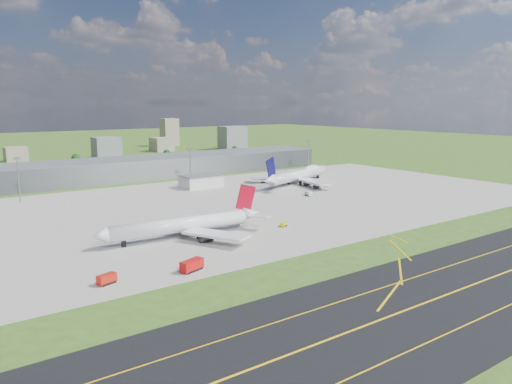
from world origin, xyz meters
TOP-DOWN VIEW (x-y plane):
  - ground at (0.00, 150.00)m, footprint 1400.00×1400.00m
  - taxiway at (0.00, -110.00)m, footprint 1400.00×60.00m
  - apron at (10.00, 40.00)m, footprint 360.00×190.00m
  - terminal at (0.00, 165.00)m, footprint 300.00×42.00m
  - ops_building at (10.00, 100.00)m, footprint 26.00×16.00m
  - mast_west at (-100.00, 115.00)m, footprint 3.50×2.00m
  - mast_center at (10.00, 115.00)m, footprint 3.50×2.00m
  - mast_east at (120.00, 115.00)m, footprint 3.50×2.00m
  - airliner_red_twin at (-58.56, -7.30)m, footprint 75.25×58.54m
  - airliner_blue_quad at (74.52, 73.86)m, footprint 81.54×62.40m
  - fire_truck at (-77.64, -46.56)m, footprint 9.39×5.92m
  - crash_tender at (-105.38, -41.82)m, footprint 6.65×4.33m
  - tug_yellow at (-13.48, -16.99)m, footprint 4.36×3.67m
  - van_white_near at (47.37, 33.64)m, footprint 3.27×5.61m
  - van_white_far at (70.51, 42.33)m, footprint 4.86×4.33m
  - bldg_cw at (-60.00, 340.00)m, footprint 20.00×18.00m
  - bldg_c at (20.00, 310.00)m, footprint 26.00×20.00m
  - bldg_ce at (100.00, 350.00)m, footprint 22.00×24.00m
  - bldg_e at (180.00, 320.00)m, footprint 30.00×22.00m
  - bldg_tall_e at (140.00, 410.00)m, footprint 20.00×18.00m
  - tree_c at (-20.00, 280.00)m, footprint 8.10×8.10m
  - tree_e at (70.00, 275.00)m, footprint 7.65×7.65m
  - tree_far_e at (160.00, 285.00)m, footprint 6.30×6.30m

SIDE VIEW (x-z plane):
  - ground at x=0.00m, z-range 0.00..0.00m
  - taxiway at x=0.00m, z-range 0.00..0.06m
  - apron at x=10.00m, z-range 0.00..0.08m
  - tug_yellow at x=-13.48m, z-range 0.03..1.90m
  - van_white_far at x=70.51m, z-range 0.02..2.36m
  - van_white_near at x=47.37m, z-range 0.01..2.68m
  - crash_tender at x=-105.38m, z-range 0.00..3.21m
  - fire_truck at x=-77.64m, z-range -0.01..3.86m
  - ops_building at x=10.00m, z-range 0.00..8.00m
  - tree_far_e at x=160.00m, z-range 0.68..8.38m
  - airliner_red_twin at x=-58.56m, z-range -4.82..15.82m
  - tree_e at x=70.00m, z-range 0.84..10.19m
  - tree_c at x=-20.00m, z-range 0.89..10.79m
  - airliner_blue_quad at x=74.52m, z-range -4.88..17.07m
  - bldg_cw at x=-60.00m, z-range 0.00..14.00m
  - terminal at x=0.00m, z-range 0.00..15.00m
  - bldg_ce at x=100.00m, z-range 0.00..16.00m
  - bldg_c at x=20.00m, z-range 0.00..22.00m
  - bldg_e at x=180.00m, z-range 0.00..28.00m
  - mast_west at x=-100.00m, z-range 4.76..30.66m
  - mast_center at x=10.00m, z-range 4.76..30.66m
  - mast_east at x=120.00m, z-range 4.76..30.66m
  - bldg_tall_e at x=140.00m, z-range 0.00..36.00m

